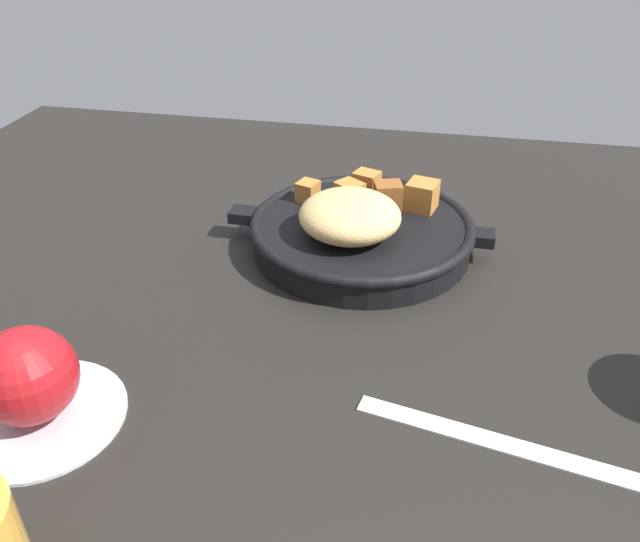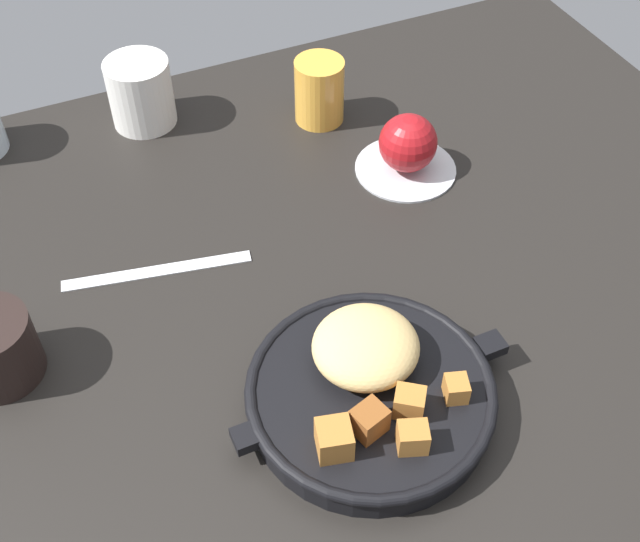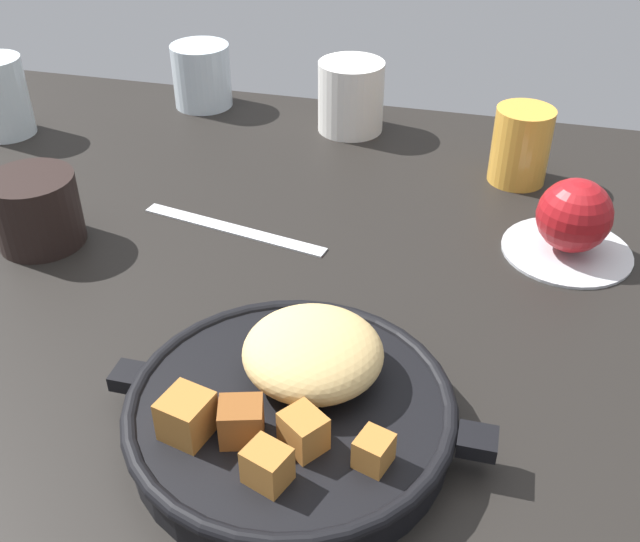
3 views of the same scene
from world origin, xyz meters
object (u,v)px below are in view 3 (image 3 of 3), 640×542
(water_glass_short, at_px, (202,76))
(juice_glass_amber, at_px, (521,146))
(cast_iron_skillet, at_px, (298,406))
(ceramic_mug_white, at_px, (351,97))
(red_apple, at_px, (574,215))
(coffee_mug_dark, at_px, (36,210))
(butter_knife, at_px, (233,228))
(water_glass_tall, at_px, (0,97))

(water_glass_short, bearing_deg, juice_glass_amber, -15.39)
(cast_iron_skillet, height_order, ceramic_mug_white, ceramic_mug_white)
(red_apple, distance_m, water_glass_short, 0.54)
(cast_iron_skillet, bearing_deg, water_glass_short, 117.74)
(coffee_mug_dark, xyz_separation_m, water_glass_short, (0.03, 0.36, 0.01))
(cast_iron_skillet, bearing_deg, red_apple, 56.60)
(butter_knife, relative_size, ceramic_mug_white, 2.34)
(red_apple, relative_size, ceramic_mug_white, 0.81)
(red_apple, relative_size, coffee_mug_dark, 0.85)
(ceramic_mug_white, relative_size, water_glass_short, 1.06)
(water_glass_tall, height_order, water_glass_short, water_glass_tall)
(butter_knife, relative_size, water_glass_tall, 2.11)
(coffee_mug_dark, height_order, water_glass_tall, water_glass_tall)
(butter_knife, xyz_separation_m, coffee_mug_dark, (-0.18, -0.07, 0.03))
(cast_iron_skillet, xyz_separation_m, ceramic_mug_white, (-0.08, 0.52, 0.02))
(red_apple, relative_size, butter_knife, 0.35)
(butter_knife, distance_m, water_glass_short, 0.33)
(ceramic_mug_white, relative_size, juice_glass_amber, 1.03)
(butter_knife, height_order, juice_glass_amber, juice_glass_amber)
(ceramic_mug_white, bearing_deg, butter_knife, -103.14)
(red_apple, bearing_deg, water_glass_short, 151.77)
(butter_knife, relative_size, coffee_mug_dark, 2.45)
(ceramic_mug_white, xyz_separation_m, juice_glass_amber, (0.21, -0.09, -0.00))
(coffee_mug_dark, relative_size, juice_glass_amber, 0.99)
(red_apple, height_order, juice_glass_amber, juice_glass_amber)
(butter_knife, xyz_separation_m, water_glass_short, (-0.15, 0.30, 0.04))
(butter_knife, height_order, water_glass_tall, water_glass_tall)
(cast_iron_skillet, xyz_separation_m, juice_glass_amber, (0.14, 0.43, 0.02))
(water_glass_tall, xyz_separation_m, water_glass_short, (0.21, 0.15, -0.01))
(butter_knife, height_order, water_glass_short, water_glass_short)
(cast_iron_skillet, bearing_deg, butter_knife, 119.21)
(cast_iron_skillet, relative_size, butter_knife, 1.35)
(coffee_mug_dark, relative_size, ceramic_mug_white, 0.95)
(cast_iron_skillet, height_order, butter_knife, cast_iron_skillet)
(cast_iron_skillet, relative_size, red_apple, 3.90)
(red_apple, distance_m, juice_glass_amber, 0.15)
(ceramic_mug_white, bearing_deg, coffee_mug_dark, -125.39)
(cast_iron_skillet, distance_m, water_glass_tall, 0.63)
(red_apple, height_order, ceramic_mug_white, ceramic_mug_white)
(coffee_mug_dark, bearing_deg, cast_iron_skillet, -29.94)
(ceramic_mug_white, bearing_deg, juice_glass_amber, -22.50)
(coffee_mug_dark, xyz_separation_m, ceramic_mug_white, (0.24, 0.34, 0.01))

